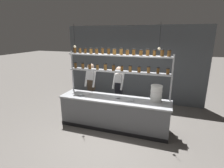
{
  "coord_description": "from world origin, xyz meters",
  "views": [
    {
      "loc": [
        1.47,
        -4.5,
        2.7
      ],
      "look_at": [
        -0.13,
        0.2,
        1.28
      ],
      "focal_mm": 28.0,
      "sensor_mm": 36.0,
      "label": 1
    }
  ],
  "objects_px": {
    "prep_bowl_near_left": "(81,95)",
    "chef_center": "(119,88)",
    "chef_left": "(91,85)",
    "serving_cup_front": "(132,100)",
    "prep_bowl_center_front": "(118,98)",
    "spice_shelf_unit": "(118,64)",
    "container_stack": "(156,93)"
  },
  "relations": [
    {
      "from": "chef_center",
      "to": "prep_bowl_center_front",
      "type": "height_order",
      "value": "chef_center"
    },
    {
      "from": "chef_left",
      "to": "container_stack",
      "type": "relative_size",
      "value": 3.9
    },
    {
      "from": "spice_shelf_unit",
      "to": "container_stack",
      "type": "relative_size",
      "value": 6.83
    },
    {
      "from": "prep_bowl_center_front",
      "to": "container_stack",
      "type": "bearing_deg",
      "value": 6.1
    },
    {
      "from": "spice_shelf_unit",
      "to": "serving_cup_front",
      "type": "relative_size",
      "value": 34.47
    },
    {
      "from": "prep_bowl_near_left",
      "to": "container_stack",
      "type": "bearing_deg",
      "value": 6.68
    },
    {
      "from": "container_stack",
      "to": "spice_shelf_unit",
      "type": "bearing_deg",
      "value": 171.11
    },
    {
      "from": "prep_bowl_near_left",
      "to": "serving_cup_front",
      "type": "relative_size",
      "value": 2.24
    },
    {
      "from": "container_stack",
      "to": "serving_cup_front",
      "type": "relative_size",
      "value": 5.05
    },
    {
      "from": "container_stack",
      "to": "serving_cup_front",
      "type": "xyz_separation_m",
      "value": [
        -0.62,
        -0.24,
        -0.18
      ]
    },
    {
      "from": "chef_left",
      "to": "prep_bowl_near_left",
      "type": "bearing_deg",
      "value": -85.62
    },
    {
      "from": "serving_cup_front",
      "to": "chef_left",
      "type": "bearing_deg",
      "value": 153.54
    },
    {
      "from": "chef_center",
      "to": "prep_bowl_center_front",
      "type": "bearing_deg",
      "value": -66.09
    },
    {
      "from": "chef_left",
      "to": "serving_cup_front",
      "type": "bearing_deg",
      "value": -25.95
    },
    {
      "from": "serving_cup_front",
      "to": "prep_bowl_center_front",
      "type": "bearing_deg",
      "value": 162.56
    },
    {
      "from": "serving_cup_front",
      "to": "prep_bowl_near_left",
      "type": "bearing_deg",
      "value": -179.69
    },
    {
      "from": "chef_left",
      "to": "prep_bowl_near_left",
      "type": "relative_size",
      "value": 8.79
    },
    {
      "from": "chef_left",
      "to": "chef_center",
      "type": "distance_m",
      "value": 0.96
    },
    {
      "from": "prep_bowl_near_left",
      "to": "chef_center",
      "type": "bearing_deg",
      "value": 46.85
    },
    {
      "from": "spice_shelf_unit",
      "to": "prep_bowl_center_front",
      "type": "bearing_deg",
      "value": -68.62
    },
    {
      "from": "prep_bowl_center_front",
      "to": "serving_cup_front",
      "type": "relative_size",
      "value": 1.8
    },
    {
      "from": "chef_center",
      "to": "prep_bowl_near_left",
      "type": "distance_m",
      "value": 1.3
    },
    {
      "from": "chef_center",
      "to": "prep_bowl_center_front",
      "type": "relative_size",
      "value": 10.44
    },
    {
      "from": "container_stack",
      "to": "prep_bowl_near_left",
      "type": "distance_m",
      "value": 2.19
    },
    {
      "from": "serving_cup_front",
      "to": "chef_center",
      "type": "bearing_deg",
      "value": 124.88
    },
    {
      "from": "prep_bowl_center_front",
      "to": "serving_cup_front",
      "type": "xyz_separation_m",
      "value": [
        0.42,
        -0.13,
        0.02
      ]
    },
    {
      "from": "chef_center",
      "to": "serving_cup_front",
      "type": "height_order",
      "value": "chef_center"
    },
    {
      "from": "chef_center",
      "to": "container_stack",
      "type": "bearing_deg",
      "value": -20.67
    },
    {
      "from": "spice_shelf_unit",
      "to": "container_stack",
      "type": "bearing_deg",
      "value": -8.89
    },
    {
      "from": "container_stack",
      "to": "serving_cup_front",
      "type": "height_order",
      "value": "container_stack"
    },
    {
      "from": "chef_center",
      "to": "container_stack",
      "type": "xyz_separation_m",
      "value": [
        1.27,
        -0.7,
        0.17
      ]
    },
    {
      "from": "chef_center",
      "to": "serving_cup_front",
      "type": "xyz_separation_m",
      "value": [
        0.66,
        -0.94,
        -0.01
      ]
    }
  ]
}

